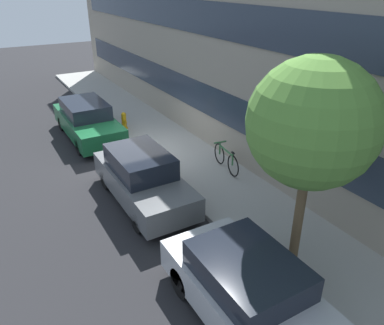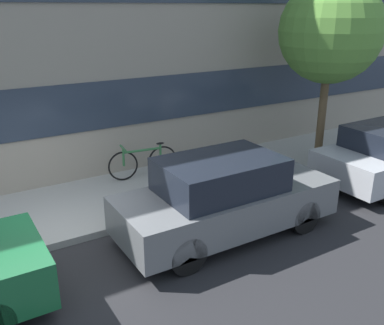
% 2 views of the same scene
% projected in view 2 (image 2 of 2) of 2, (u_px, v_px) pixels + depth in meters
% --- Properties ---
extents(ground_plane, '(56.00, 56.00, 0.00)m').
position_uv_depth(ground_plane, '(58.00, 249.00, 7.42)').
color(ground_plane, '#232326').
extents(sidewalk_strip, '(28.00, 2.60, 0.13)m').
position_uv_depth(sidewalk_strip, '(40.00, 216.00, 8.44)').
color(sidewalk_strip, '#9E9E99').
rests_on(sidewalk_strip, ground_plane).
extents(parked_car_grey, '(4.05, 1.61, 1.50)m').
position_uv_depth(parked_car_grey, '(225.00, 197.00, 7.68)').
color(parked_car_grey, slate).
rests_on(parked_car_grey, ground_plane).
extents(bicycle, '(1.67, 0.44, 0.81)m').
position_uv_depth(bicycle, '(143.00, 161.00, 10.06)').
color(bicycle, black).
rests_on(bicycle, sidewalk_strip).
extents(street_tree, '(2.49, 2.49, 4.52)m').
position_uv_depth(street_tree, '(331.00, 32.00, 10.21)').
color(street_tree, brown).
rests_on(street_tree, sidewalk_strip).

